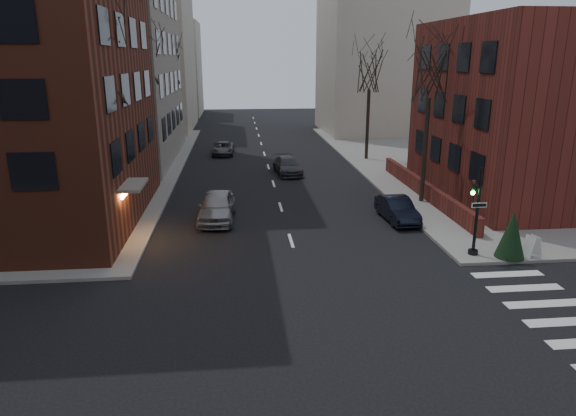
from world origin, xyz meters
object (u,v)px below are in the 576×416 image
object	(u,v)px
tree_left_a	(101,63)
tree_left_b	(144,55)
car_lane_far	(223,148)
tree_right_a	(431,70)
car_lane_silver	(217,206)
car_lane_gray	(287,166)
sandwich_board	(532,246)
tree_right_b	(370,72)
parked_sedan	(397,209)
streetlamp_near	(148,130)
tree_left_c	(169,65)
evergreen_shrub	(512,234)
streetlamp_far	(180,103)
traffic_signal	(475,217)

from	to	relation	value
tree_left_a	tree_left_b	distance (m)	12.01
tree_left_b	car_lane_far	distance (m)	13.93
tree_left_b	car_lane_far	size ratio (longest dim) A/B	2.59
tree_right_a	car_lane_silver	distance (m)	14.66
tree_left_b	car_lane_far	xyz separation A→B (m)	(4.96, 10.00, -8.33)
tree_left_b	car_lane_gray	world-z (taller)	tree_left_b
car_lane_silver	car_lane_far	world-z (taller)	car_lane_silver
tree_right_a	sandwich_board	bearing A→B (deg)	-79.85
tree_left_b	tree_right_b	world-z (taller)	tree_left_b
sandwich_board	parked_sedan	bearing A→B (deg)	114.70
tree_left_a	tree_left_b	bearing A→B (deg)	90.00
tree_right_b	streetlamp_near	xyz separation A→B (m)	(-17.00, -10.00, -3.35)
tree_left_a	car_lane_silver	bearing A→B (deg)	18.71
tree_left_c	sandwich_board	size ratio (longest dim) A/B	10.07
evergreen_shrub	car_lane_gray	bearing A→B (deg)	113.57
evergreen_shrub	tree_right_a	bearing A→B (deg)	93.96
tree_left_b	sandwich_board	size ratio (longest dim) A/B	11.18
tree_right_a	car_lane_gray	bearing A→B (deg)	129.27
tree_right_b	car_lane_far	bearing A→B (deg)	162.43
tree_left_a	streetlamp_far	xyz separation A→B (m)	(0.60, 28.00, -4.23)
streetlamp_far	sandwich_board	size ratio (longest dim) A/B	6.50
tree_right_a	tree_right_b	size ratio (longest dim) A/B	1.06
tree_left_b	tree_right_a	distance (m)	19.35
tree_right_a	car_lane_gray	distance (m)	13.93
tree_left_b	tree_left_c	distance (m)	14.03
traffic_signal	tree_left_a	bearing A→B (deg)	163.35
tree_left_b	streetlamp_near	size ratio (longest dim) A/B	1.72
tree_left_c	parked_sedan	xyz separation A→B (m)	(15.00, -25.34, -7.37)
streetlamp_near	streetlamp_far	xyz separation A→B (m)	(0.00, 20.00, 0.00)
tree_left_b	streetlamp_far	world-z (taller)	tree_left_b
streetlamp_far	tree_left_a	bearing A→B (deg)	-91.23
car_lane_far	sandwich_board	world-z (taller)	car_lane_far
streetlamp_far	parked_sedan	world-z (taller)	streetlamp_far
tree_right_b	streetlamp_near	world-z (taller)	tree_right_b
tree_right_a	parked_sedan	size ratio (longest dim) A/B	2.42
parked_sedan	evergreen_shrub	bearing A→B (deg)	-65.19
car_lane_silver	tree_right_b	bearing A→B (deg)	55.51
tree_left_a	tree_left_c	xyz separation A→B (m)	(0.00, 26.00, -0.44)
tree_left_b	tree_left_c	xyz separation A→B (m)	(0.00, 14.00, -0.88)
traffic_signal	streetlamp_far	size ratio (longest dim) A/B	0.64
tree_right_a	streetlamp_far	world-z (taller)	tree_right_a
tree_left_b	evergreen_shrub	bearing A→B (deg)	-43.79
car_lane_far	traffic_signal	bearing A→B (deg)	-64.63
parked_sedan	sandwich_board	world-z (taller)	parked_sedan
streetlamp_near	sandwich_board	distance (m)	23.34
tree_left_c	parked_sedan	bearing A→B (deg)	-59.37
car_lane_far	sandwich_board	bearing A→B (deg)	-60.65
tree_left_b	car_lane_silver	world-z (taller)	tree_left_b
traffic_signal	tree_left_a	world-z (taller)	tree_left_a
streetlamp_near	parked_sedan	distance (m)	16.55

